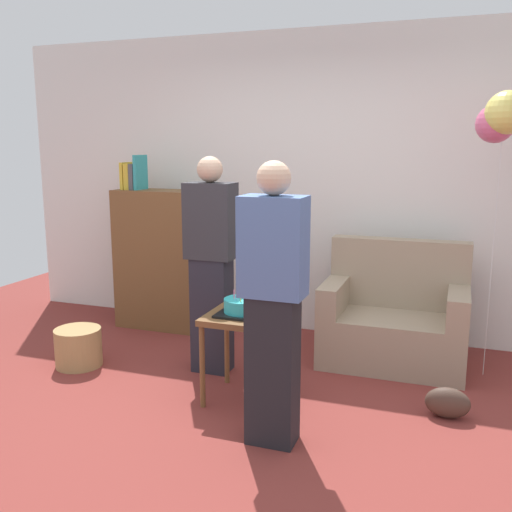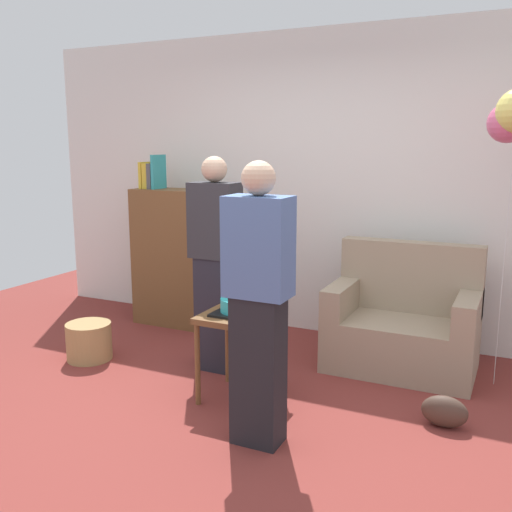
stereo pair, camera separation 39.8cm
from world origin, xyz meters
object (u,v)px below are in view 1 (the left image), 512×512
Objects in this scene: birthday_cake at (243,307)px; handbag at (448,403)px; couch at (394,320)px; bookshelf at (159,258)px; person_blowing_candles at (211,264)px; wicker_basket at (78,347)px; person_holding_cake at (273,304)px; side_table at (243,327)px; balloon_bunch at (502,117)px.

birthday_cake is 1.14× the size of handbag.
bookshelf is at bearing 175.16° from couch.
couch is 3.93× the size of handbag.
handbag is at bearing 1.15° from person_blowing_candles.
couch is at bearing 21.82° from wicker_basket.
wicker_basket is (-1.80, 0.60, -0.68)m from person_holding_cake.
wicker_basket is at bearing -156.46° from person_blowing_candles.
couch reaches higher than wicker_basket.
couch is 1.83× the size of side_table.
person_blowing_candles is (0.91, -0.84, 0.17)m from bookshelf.
bookshelf reaches higher than birthday_cake.
couch is 0.53× the size of balloon_bunch.
couch is 1.69m from balloon_bunch.
side_table is 1.48m from wicker_basket.
couch reaches higher than side_table.
person_blowing_candles is 0.79× the size of balloon_bunch.
wicker_basket is at bearing -158.18° from couch.
side_table is at bearing -147.95° from balloon_bunch.
handbag is at bearing 7.48° from birthday_cake.
side_table is 2.29m from balloon_bunch.
person_holding_cake is (0.77, -0.87, 0.00)m from person_blowing_candles.
bookshelf is at bearing -33.70° from person_holding_cake.
birthday_cake is (1.32, -1.23, -0.01)m from bookshelf.
person_holding_cake is 1.37m from handbag.
couch is 1.01m from handbag.
wicker_basket is 1.29× the size of handbag.
wicker_basket is at bearing -6.59° from person_holding_cake.
balloon_bunch reaches higher than wicker_basket.
birthday_cake is 0.15× the size of balloon_bunch.
person_holding_cake is at bearing -18.38° from wicker_basket.
handbag is at bearing -21.88° from bookshelf.
person_blowing_candles is at bearing -163.65° from balloon_bunch.
balloon_bunch is (0.23, 0.80, 1.80)m from handbag.
bookshelf is at bearing 136.94° from side_table.
couch is 1.53m from person_blowing_candles.
side_table is 2.15× the size of handbag.
side_table is 1.67× the size of wicker_basket.
bookshelf is at bearing 174.75° from balloon_bunch.
handbag is (1.73, -0.22, -0.73)m from person_blowing_candles.
birthday_cake reaches higher than wicker_basket.
person_holding_cake reaches higher than birthday_cake.
couch reaches higher than handbag.
balloon_bunch reaches higher than birthday_cake.
person_holding_cake is (0.36, -0.48, 0.18)m from birthday_cake.
bookshelf is 0.78× the size of balloon_bunch.
handbag is (1.32, 0.17, -0.41)m from side_table.
person_blowing_candles is 1.26m from wicker_basket.
bookshelf is 2.90m from handbag.
wicker_basket is 3.56m from balloon_bunch.
couch is 3.44× the size of birthday_cake.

